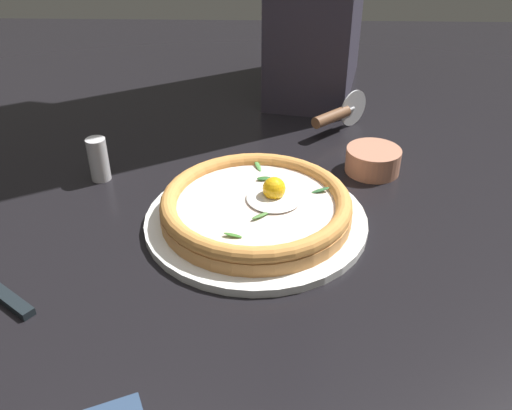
% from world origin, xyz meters
% --- Properties ---
extents(ground_plane, '(2.40, 2.40, 0.03)m').
position_xyz_m(ground_plane, '(0.00, 0.00, -0.01)').
color(ground_plane, black).
rests_on(ground_plane, ground).
extents(pizza_plate, '(0.32, 0.32, 0.01)m').
position_xyz_m(pizza_plate, '(0.04, 0.03, 0.01)').
color(pizza_plate, white).
rests_on(pizza_plate, ground).
extents(pizza, '(0.27, 0.27, 0.06)m').
position_xyz_m(pizza, '(0.04, 0.02, 0.03)').
color(pizza, '#D9914E').
rests_on(pizza, pizza_plate).
extents(side_bowl, '(0.09, 0.09, 0.04)m').
position_xyz_m(side_bowl, '(0.20, -0.17, 0.02)').
color(side_bowl, '#B47459').
rests_on(side_bowl, ground).
extents(pizza_cutter, '(0.11, 0.11, 0.07)m').
position_xyz_m(pizza_cutter, '(0.36, -0.12, 0.04)').
color(pizza_cutter, silver).
rests_on(pizza_cutter, ground).
extents(pepper_shaker, '(0.03, 0.03, 0.07)m').
position_xyz_m(pepper_shaker, '(0.16, 0.29, 0.04)').
color(pepper_shaker, silver).
rests_on(pepper_shaker, ground).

